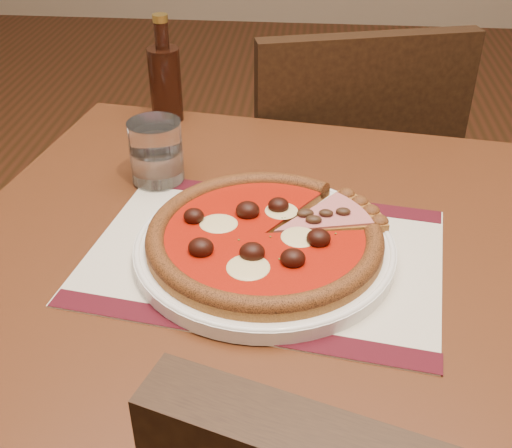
{
  "coord_description": "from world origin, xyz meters",
  "views": [
    {
      "loc": [
        0.0,
        -1.24,
        1.23
      ],
      "look_at": [
        -0.06,
        -0.57,
        0.78
      ],
      "focal_mm": 45.0,
      "sensor_mm": 36.0,
      "label": 1
    }
  ],
  "objects": [
    {
      "name": "pizza",
      "position": [
        -0.05,
        -0.59,
        0.78
      ],
      "size": [
        0.29,
        0.29,
        0.04
      ],
      "color": "#A56828",
      "rests_on": "plate"
    },
    {
      "name": "bottle",
      "position": [
        -0.25,
        -0.2,
        0.82
      ],
      "size": [
        0.06,
        0.06,
        0.19
      ],
      "color": "#34160D",
      "rests_on": "table"
    },
    {
      "name": "table",
      "position": [
        -0.06,
        -0.59,
        0.65
      ],
      "size": [
        0.9,
        0.9,
        0.75
      ],
      "rotation": [
        0.0,
        0.0,
        -0.14
      ],
      "color": "#5C2B15",
      "rests_on": "ground"
    },
    {
      "name": "water_glass",
      "position": [
        -0.22,
        -0.42,
        0.8
      ],
      "size": [
        0.09,
        0.09,
        0.1
      ],
      "primitive_type": "cylinder",
      "rotation": [
        0.0,
        0.0,
        -0.23
      ],
      "color": "white",
      "rests_on": "table"
    },
    {
      "name": "placemat",
      "position": [
        -0.05,
        -0.59,
        0.75
      ],
      "size": [
        0.48,
        0.37,
        0.0
      ],
      "primitive_type": "cube",
      "rotation": [
        0.0,
        0.0,
        -0.15
      ],
      "color": "beige",
      "rests_on": "table"
    },
    {
      "name": "plate",
      "position": [
        -0.05,
        -0.59,
        0.76
      ],
      "size": [
        0.33,
        0.33,
        0.02
      ],
      "primitive_type": "cylinder",
      "color": "white",
      "rests_on": "placemat"
    },
    {
      "name": "chair_far",
      "position": [
        0.07,
        0.0,
        0.5
      ],
      "size": [
        0.51,
        0.51,
        0.88
      ],
      "rotation": [
        0.0,
        0.0,
        3.41
      ],
      "color": "black",
      "rests_on": "ground"
    },
    {
      "name": "ham_slice",
      "position": [
        0.04,
        -0.53,
        0.78
      ],
      "size": [
        0.15,
        0.12,
        0.02
      ],
      "rotation": [
        0.0,
        0.0,
        0.57
      ],
      "color": "#A56828",
      "rests_on": "plate"
    }
  ]
}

